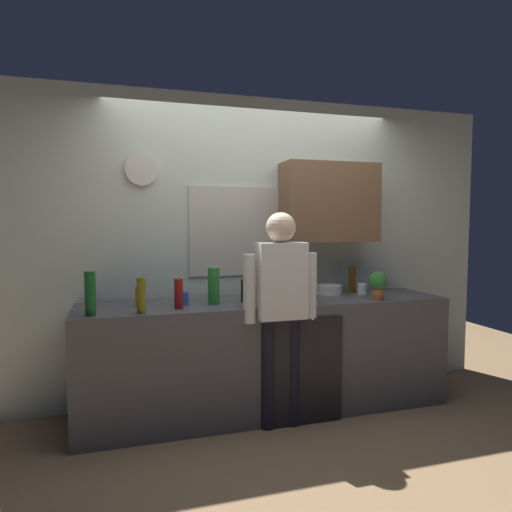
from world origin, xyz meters
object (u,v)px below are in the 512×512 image
(bottle_red_vinegar, at_px, (179,294))
(bottle_green_wine, at_px, (90,293))
(cup_blue_mug, at_px, (183,298))
(bottle_dark_sauce, at_px, (244,291))
(bottle_olive_oil, at_px, (141,295))
(potted_plant, at_px, (378,284))
(cup_white_mug, at_px, (362,289))
(dish_soap, at_px, (139,296))
(bottle_amber_beer, at_px, (352,280))
(person_at_sink, at_px, (281,301))
(mixing_bowl, at_px, (329,290))
(coffee_maker, at_px, (293,284))
(bottle_clear_soda, at_px, (214,286))

(bottle_red_vinegar, bearing_deg, bottle_green_wine, -173.05)
(cup_blue_mug, bearing_deg, bottle_green_wine, -161.21)
(bottle_dark_sauce, relative_size, bottle_olive_oil, 0.72)
(bottle_red_vinegar, xyz_separation_m, potted_plant, (1.59, -0.08, 0.02))
(cup_white_mug, relative_size, dish_soap, 0.53)
(cup_white_mug, height_order, cup_blue_mug, cup_blue_mug)
(bottle_amber_beer, height_order, bottle_olive_oil, bottle_olive_oil)
(person_at_sink, bearing_deg, cup_white_mug, 20.42)
(bottle_olive_oil, xyz_separation_m, potted_plant, (1.86, 0.02, 0.01))
(mixing_bowl, distance_m, person_at_sink, 0.78)
(person_at_sink, bearing_deg, bottle_red_vinegar, 164.89)
(bottle_olive_oil, bearing_deg, mixing_bowl, 14.11)
(coffee_maker, relative_size, bottle_green_wine, 1.10)
(bottle_amber_beer, distance_m, person_at_sink, 1.01)
(coffee_maker, relative_size, cup_blue_mug, 3.30)
(bottle_green_wine, height_order, person_at_sink, person_at_sink)
(bottle_green_wine, xyz_separation_m, bottle_dark_sauce, (1.13, 0.21, -0.06))
(bottle_red_vinegar, height_order, mixing_bowl, bottle_red_vinegar)
(bottle_amber_beer, height_order, bottle_red_vinegar, bottle_amber_beer)
(coffee_maker, bearing_deg, bottle_dark_sauce, 158.45)
(coffee_maker, distance_m, dish_soap, 1.18)
(bottle_olive_oil, height_order, potted_plant, bottle_olive_oil)
(cup_white_mug, distance_m, mixing_bowl, 0.28)
(bottle_green_wine, xyz_separation_m, dish_soap, (0.33, 0.25, -0.07))
(mixing_bowl, relative_size, potted_plant, 0.96)
(bottle_dark_sauce, height_order, person_at_sink, person_at_sink)
(coffee_maker, relative_size, person_at_sink, 0.21)
(cup_white_mug, relative_size, cup_blue_mug, 0.95)
(cup_white_mug, bearing_deg, bottle_red_vinegar, -172.59)
(bottle_olive_oil, xyz_separation_m, cup_white_mug, (1.88, 0.31, -0.08))
(bottle_clear_soda, bearing_deg, bottle_dark_sauce, 4.46)
(bottle_dark_sauce, distance_m, dish_soap, 0.81)
(bottle_amber_beer, relative_size, person_at_sink, 0.14)
(bottle_dark_sauce, bearing_deg, dish_soap, 177.30)
(bottle_amber_beer, bearing_deg, bottle_dark_sauce, -168.99)
(bottle_amber_beer, relative_size, bottle_dark_sauce, 1.28)
(bottle_red_vinegar, distance_m, mixing_bowl, 1.38)
(potted_plant, bearing_deg, cup_white_mug, 85.70)
(bottle_olive_oil, distance_m, cup_white_mug, 1.91)
(bottle_olive_oil, height_order, person_at_sink, person_at_sink)
(bottle_amber_beer, xyz_separation_m, mixing_bowl, (-0.24, -0.04, -0.08))
(bottle_clear_soda, distance_m, mixing_bowl, 1.09)
(bottle_red_vinegar, height_order, bottle_clear_soda, bottle_clear_soda)
(bottle_amber_beer, bearing_deg, bottle_green_wine, -169.21)
(coffee_maker, height_order, bottle_clear_soda, coffee_maker)
(bottle_amber_beer, bearing_deg, coffee_maker, -153.78)
(bottle_olive_oil, xyz_separation_m, bottle_clear_soda, (0.55, 0.22, 0.02))
(bottle_olive_oil, height_order, cup_white_mug, bottle_olive_oil)
(bottle_green_wine, bearing_deg, mixing_bowl, 11.03)
(mixing_bowl, xyz_separation_m, dish_soap, (-1.62, -0.13, 0.04))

